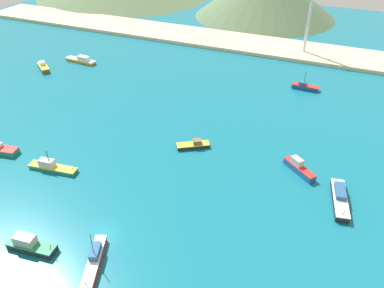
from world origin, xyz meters
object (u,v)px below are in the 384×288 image
at_px(fishing_boat_7, 51,167).
at_px(radio_tower, 309,20).
at_px(fishing_boat_0, 30,245).
at_px(fishing_boat_1, 81,60).
at_px(fishing_boat_3, 0,150).
at_px(fishing_boat_9, 305,87).
at_px(fishing_boat_8, 194,145).
at_px(fishing_boat_2, 43,67).
at_px(fishing_boat_11, 94,261).
at_px(fishing_boat_12, 299,168).
at_px(fishing_boat_13, 340,198).

xyz_separation_m(fishing_boat_7, radio_tower, (35.88, 87.88, 11.21)).
relative_size(fishing_boat_0, fishing_boat_1, 0.75).
bearing_deg(radio_tower, fishing_boat_3, -119.96).
xyz_separation_m(fishing_boat_3, fishing_boat_9, (55.78, 59.39, -0.02)).
relative_size(fishing_boat_0, fishing_boat_7, 0.79).
relative_size(fishing_boat_1, fishing_boat_8, 1.53).
bearing_deg(fishing_boat_7, fishing_boat_9, 55.42).
distance_m(fishing_boat_2, fishing_boat_11, 83.41).
distance_m(fishing_boat_9, fishing_boat_11, 78.56).
relative_size(fishing_boat_0, fishing_boat_2, 1.12).
distance_m(fishing_boat_1, fishing_boat_12, 83.63).
relative_size(fishing_boat_8, fishing_boat_13, 0.66).
bearing_deg(fishing_boat_3, fishing_boat_9, 46.80).
height_order(fishing_boat_1, fishing_boat_11, fishing_boat_11).
distance_m(fishing_boat_0, fishing_boat_12, 52.15).
height_order(fishing_boat_3, radio_tower, radio_tower).
height_order(fishing_boat_0, fishing_boat_3, fishing_boat_0).
bearing_deg(radio_tower, fishing_boat_2, -147.60).
relative_size(fishing_boat_2, fishing_boat_8, 1.02).
bearing_deg(fishing_boat_13, radio_tower, 104.92).
bearing_deg(fishing_boat_9, fishing_boat_2, -166.59).
xyz_separation_m(fishing_boat_7, fishing_boat_12, (46.98, 19.81, 0.23)).
distance_m(fishing_boat_8, radio_tower, 70.46).
height_order(fishing_boat_9, fishing_boat_13, fishing_boat_9).
xyz_separation_m(fishing_boat_13, radio_tower, (-19.79, 74.26, 11.13)).
xyz_separation_m(fishing_boat_1, fishing_boat_7, (30.72, -50.72, -0.06)).
bearing_deg(fishing_boat_12, fishing_boat_9, 98.16).
bearing_deg(fishing_boat_13, fishing_boat_0, -144.54).
bearing_deg(fishing_boat_3, fishing_boat_8, 26.46).
bearing_deg(fishing_boat_1, fishing_boat_11, -51.66).
height_order(fishing_boat_7, fishing_boat_13, fishing_boat_7).
xyz_separation_m(fishing_boat_9, fishing_boat_12, (5.74, -40.01, 0.21)).
distance_m(fishing_boat_2, fishing_boat_9, 81.64).
xyz_separation_m(fishing_boat_1, radio_tower, (66.60, 37.16, 11.15)).
relative_size(fishing_boat_11, fishing_boat_12, 1.36).
bearing_deg(fishing_boat_13, fishing_boat_8, 169.72).
bearing_deg(fishing_boat_7, fishing_boat_1, 121.20).
bearing_deg(fishing_boat_9, radio_tower, 100.82).
bearing_deg(fishing_boat_8, fishing_boat_12, 0.94).
distance_m(fishing_boat_2, fishing_boat_12, 87.72).
bearing_deg(fishing_boat_1, fishing_boat_3, -72.16).
height_order(fishing_boat_2, radio_tower, radio_tower).
bearing_deg(fishing_boat_11, fishing_boat_2, 136.58).
height_order(fishing_boat_1, fishing_boat_7, fishing_boat_7).
height_order(fishing_boat_3, fishing_boat_7, fishing_boat_7).
bearing_deg(fishing_boat_12, fishing_boat_1, 158.30).
distance_m(fishing_boat_2, fishing_boat_3, 46.85).
distance_m(fishing_boat_11, radio_tower, 105.79).
bearing_deg(fishing_boat_12, fishing_boat_0, -133.39).
height_order(fishing_boat_1, fishing_boat_12, fishing_boat_12).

